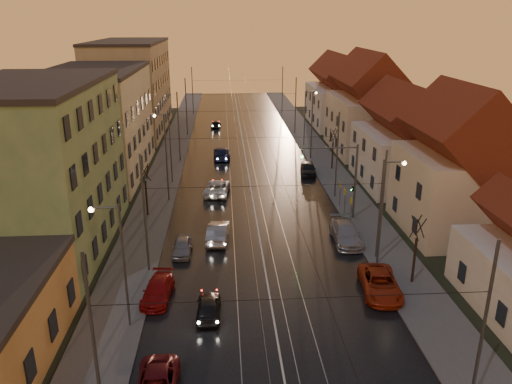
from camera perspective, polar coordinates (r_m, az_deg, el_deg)
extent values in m
plane|color=black|center=(30.32, 2.46, -16.65)|extent=(160.00, 160.00, 0.00)
cube|color=black|center=(66.84, -1.20, 3.92)|extent=(16.00, 120.00, 0.04)
cube|color=#4C4C4C|center=(67.14, -9.77, 3.76)|extent=(4.00, 120.00, 0.15)
cube|color=#4C4C4C|center=(67.99, 7.27, 4.08)|extent=(4.00, 120.00, 0.15)
cube|color=gray|center=(66.77, -3.09, 3.91)|extent=(0.06, 120.00, 0.03)
cube|color=gray|center=(66.80, -1.86, 3.93)|extent=(0.06, 120.00, 0.03)
cube|color=gray|center=(66.87, -0.54, 3.96)|extent=(0.06, 120.00, 0.03)
cube|color=gray|center=(66.96, 0.69, 3.98)|extent=(0.06, 120.00, 0.03)
cube|color=#5D8353|center=(42.59, -23.75, 2.28)|extent=(10.00, 18.00, 13.00)
cube|color=#C1BB95|center=(61.32, -17.67, 7.35)|extent=(10.00, 20.00, 12.00)
cube|color=#8F7D5C|center=(84.35, -14.03, 11.44)|extent=(10.00, 24.00, 14.00)
cube|color=beige|center=(46.36, 21.81, -0.06)|extent=(8.50, 10.00, 7.00)
pyramid|color=#592114|center=(44.98, 22.66, 6.44)|extent=(8.67, 10.20, 3.80)
cube|color=silver|center=(57.93, 16.44, 3.74)|extent=(9.00, 12.00, 6.00)
pyramid|color=#592114|center=(56.93, 16.88, 8.20)|extent=(9.18, 12.24, 3.20)
cube|color=beige|center=(71.62, 12.50, 7.58)|extent=(9.00, 14.00, 7.50)
pyramid|color=#592114|center=(70.72, 12.85, 12.14)|extent=(9.18, 14.28, 4.00)
cube|color=silver|center=(88.85, 9.32, 9.68)|extent=(9.00, 16.00, 6.50)
pyramid|color=#592114|center=(88.16, 9.50, 12.88)|extent=(9.18, 16.32, 3.50)
cylinder|color=#595B60|center=(23.40, -18.01, -16.42)|extent=(0.16, 0.16, 9.00)
cylinder|color=#595B60|center=(25.41, 24.52, -14.21)|extent=(0.16, 0.16, 9.00)
cylinder|color=#595B60|center=(36.38, -12.60, -2.60)|extent=(0.16, 0.16, 9.00)
cylinder|color=#595B60|center=(37.71, 14.18, -1.94)|extent=(0.16, 0.16, 9.00)
cylinder|color=#595B60|center=(50.49, -10.20, 3.76)|extent=(0.16, 0.16, 9.00)
cylinder|color=#595B60|center=(51.46, 9.24, 4.11)|extent=(0.16, 0.16, 9.00)
cylinder|color=#595B60|center=(65.00, -8.84, 7.31)|extent=(0.16, 0.16, 9.00)
cylinder|color=#595B60|center=(65.75, 6.39, 7.56)|extent=(0.16, 0.16, 9.00)
cylinder|color=#595B60|center=(79.69, -7.97, 9.56)|extent=(0.16, 0.16, 9.00)
cylinder|color=#595B60|center=(80.31, 4.54, 9.76)|extent=(0.16, 0.16, 9.00)
cylinder|color=#595B60|center=(97.45, -7.27, 11.36)|extent=(0.16, 0.16, 9.00)
cylinder|color=#595B60|center=(97.95, 3.03, 11.52)|extent=(0.16, 0.16, 9.00)
cylinder|color=#595B60|center=(30.35, -14.79, -8.42)|extent=(0.14, 0.14, 8.00)
cylinder|color=#595B60|center=(29.00, -16.98, -1.73)|extent=(1.60, 0.10, 0.10)
sphere|color=#FFD88C|center=(29.21, -18.34, -1.93)|extent=(0.32, 0.32, 0.32)
cylinder|color=#595B60|center=(38.83, 13.97, -2.08)|extent=(0.14, 0.14, 8.00)
cylinder|color=#595B60|center=(37.90, 15.58, 3.31)|extent=(1.60, 0.10, 0.10)
sphere|color=#FFD88C|center=(38.17, 16.59, 3.17)|extent=(0.32, 0.32, 0.32)
cylinder|color=#595B60|center=(56.41, -9.75, 4.90)|extent=(0.14, 0.14, 8.00)
cylinder|color=#595B60|center=(55.69, -10.80, 8.66)|extent=(1.60, 0.10, 0.10)
sphere|color=#FFD88C|center=(55.80, -11.53, 8.53)|extent=(0.32, 0.32, 0.32)
cylinder|color=#595B60|center=(72.65, 5.58, 8.31)|extent=(0.14, 0.14, 8.00)
cylinder|color=#595B60|center=(72.16, 6.32, 11.27)|extent=(1.60, 0.10, 0.10)
sphere|color=#FFD88C|center=(72.30, 6.89, 11.18)|extent=(0.32, 0.32, 0.32)
cylinder|color=#595B60|center=(46.23, 11.28, 1.07)|extent=(0.20, 0.20, 7.20)
cylinder|color=#595B60|center=(44.72, 8.32, 5.03)|extent=(5.20, 0.14, 0.14)
imported|color=black|center=(44.43, 5.24, 4.26)|extent=(0.15, 0.18, 0.90)
sphere|color=#19FF3F|center=(44.36, 5.26, 4.03)|extent=(0.20, 0.20, 0.20)
cylinder|color=black|center=(47.75, -12.40, -0.77)|extent=(0.18, 0.18, 3.50)
cylinder|color=black|center=(47.00, -12.32, 2.19)|extent=(0.37, 0.92, 1.61)
cylinder|color=black|center=(47.19, -12.68, 2.24)|extent=(0.91, 0.40, 1.61)
cylinder|color=black|center=(46.91, -12.92, 2.11)|extent=(0.37, 0.92, 1.61)
cylinder|color=black|center=(46.73, -12.51, 2.08)|extent=(0.84, 0.54, 1.62)
cylinder|color=black|center=(36.75, 17.62, -7.55)|extent=(0.18, 0.18, 3.50)
cylinder|color=black|center=(35.87, 18.33, -3.82)|extent=(0.37, 0.92, 1.61)
cylinder|color=black|center=(35.88, 17.77, -3.75)|extent=(0.91, 0.40, 1.61)
cylinder|color=black|center=(35.55, 17.73, -3.96)|extent=(0.37, 0.92, 1.61)
cylinder|color=black|center=(35.57, 18.34, -4.01)|extent=(0.84, 0.54, 1.62)
cylinder|color=black|center=(61.97, 8.73, 4.11)|extent=(0.18, 0.18, 3.50)
cylinder|color=black|center=(61.49, 9.05, 6.42)|extent=(0.37, 0.92, 1.61)
cylinder|color=black|center=(61.56, 8.72, 6.46)|extent=(0.91, 0.40, 1.61)
cylinder|color=black|center=(61.23, 8.65, 6.39)|extent=(0.37, 0.92, 1.61)
cylinder|color=black|center=(61.18, 9.01, 6.36)|extent=(0.84, 0.54, 1.62)
imported|color=black|center=(32.28, -5.43, -12.91)|extent=(1.57, 3.72, 1.26)
imported|color=gray|center=(42.09, -4.38, -4.60)|extent=(2.03, 4.77, 1.53)
imported|color=silver|center=(53.05, -4.45, 0.51)|extent=(3.02, 5.49, 1.46)
imported|color=#161D44|center=(66.54, -3.95, 4.47)|extent=(2.24, 5.33, 1.54)
imported|color=black|center=(85.80, -4.60, 7.73)|extent=(1.83, 3.73, 1.22)
imported|color=#9C0F10|center=(34.46, -11.16, -10.98)|extent=(2.12, 4.43, 1.25)
imported|color=#95959A|center=(40.25, -8.43, -6.16)|extent=(1.50, 3.62, 1.23)
imported|color=#AA2B11|center=(35.43, 13.99, -10.12)|extent=(2.93, 5.43, 1.45)
imported|color=#A8A8AE|center=(42.44, 10.23, -4.65)|extent=(2.33, 5.39, 1.55)
imported|color=black|center=(59.82, 5.97, 2.67)|extent=(2.16, 4.49, 1.48)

